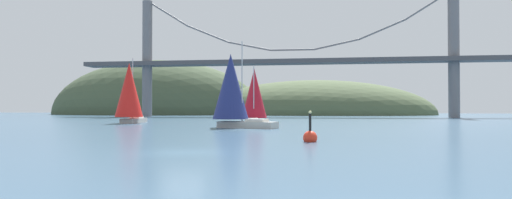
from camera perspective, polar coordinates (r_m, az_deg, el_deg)
name	(u,v)px	position (r m, az deg, el deg)	size (l,w,h in m)	color
ground_plane	(183,152)	(26.27, -9.42, -6.79)	(360.00, 360.00, 0.00)	#385670
headland_left	(156,114)	(171.87, -12.91, -1.89)	(82.08, 44.00, 41.28)	#425138
headland_center	(314,115)	(159.90, 7.53, -1.97)	(85.37, 44.00, 24.94)	#4C5B3D
suspension_bridge	(292,59)	(120.85, 4.76, 5.23)	(119.56, 6.00, 33.52)	slate
sailboat_navy_sail	(232,89)	(57.11, -3.12, 1.31)	(9.38, 6.19, 11.15)	#B7B2A8
sailboat_crimson_sail	(254,96)	(66.53, -0.23, 0.51)	(4.21, 7.73, 8.90)	white
sailboat_red_spinnaker	(129,92)	(75.26, -16.11, 0.94)	(4.89, 8.79, 10.93)	#B7B2A8
channel_buoy	(310,137)	(34.00, 7.04, -4.85)	(1.10, 1.10, 2.64)	red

